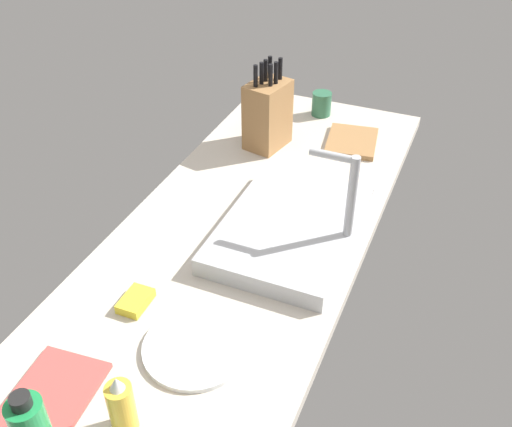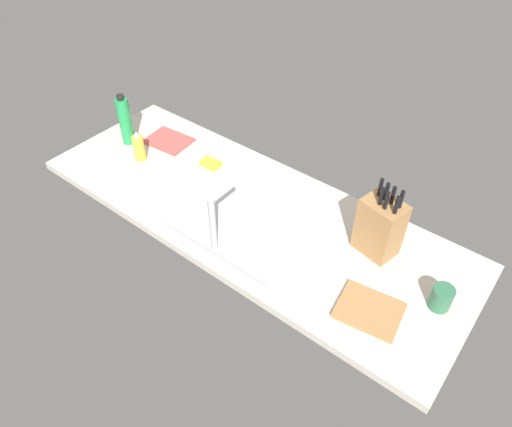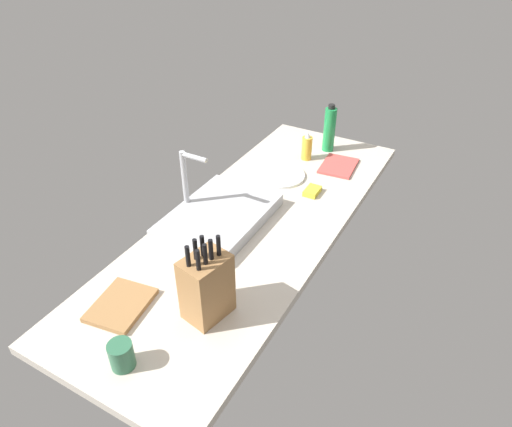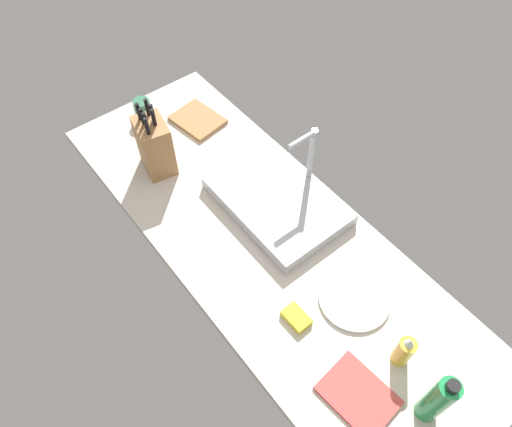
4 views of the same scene
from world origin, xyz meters
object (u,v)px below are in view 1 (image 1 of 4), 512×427
at_px(coffee_mug, 322,104).
at_px(soap_bottle, 122,406).
at_px(knife_block, 268,114).
at_px(faucet, 347,198).
at_px(dish_sponge, 136,301).
at_px(cutting_board, 352,141).
at_px(dish_towel, 52,395).
at_px(sink_basin, 290,228).
at_px(dinner_plate, 196,347).

bearing_deg(coffee_mug, soap_bottle, 2.25).
bearing_deg(knife_block, faucet, 53.34).
xyz_separation_m(coffee_mug, dish_sponge, (1.13, -0.10, -0.03)).
bearing_deg(cutting_board, dish_towel, -12.97).
distance_m(faucet, coffee_mug, 0.80).
distance_m(sink_basin, dish_sponge, 0.47).
height_order(sink_basin, dish_sponge, sink_basin).
xyz_separation_m(soap_bottle, dish_sponge, (-0.29, -0.16, -0.05)).
relative_size(faucet, dish_towel, 1.37).
distance_m(dinner_plate, dish_sponge, 0.21).
xyz_separation_m(faucet, soap_bottle, (0.69, -0.24, -0.10)).
xyz_separation_m(cutting_board, dish_towel, (1.25, -0.29, -0.00)).
bearing_deg(cutting_board, soap_bottle, -5.07).
bearing_deg(soap_bottle, sink_basin, 172.57).
xyz_separation_m(dinner_plate, coffee_mug, (-1.19, -0.09, 0.04)).
distance_m(faucet, dish_towel, 0.82).
relative_size(soap_bottle, dish_sponge, 1.64).
distance_m(faucet, dish_sponge, 0.58).
xyz_separation_m(faucet, cutting_board, (-0.56, -0.12, -0.16)).
bearing_deg(sink_basin, faucet, 90.80).
relative_size(faucet, coffee_mug, 3.28).
height_order(sink_basin, dish_towel, sink_basin).
height_order(cutting_board, coffee_mug, coffee_mug).
xyz_separation_m(faucet, coffee_mug, (-0.73, -0.29, -0.12)).
xyz_separation_m(dinner_plate, dish_towel, (0.22, -0.21, 0.00)).
distance_m(sink_basin, dinner_plate, 0.46).
relative_size(sink_basin, faucet, 1.72).
bearing_deg(faucet, knife_block, -138.36).
distance_m(cutting_board, dish_towel, 1.28).
height_order(sink_basin, soap_bottle, soap_bottle).
relative_size(cutting_board, dish_towel, 0.99).
bearing_deg(soap_bottle, faucet, 161.06).
relative_size(dish_towel, coffee_mug, 2.39).
xyz_separation_m(sink_basin, faucet, (-0.00, 0.15, 0.14)).
distance_m(knife_block, cutting_board, 0.31).
xyz_separation_m(knife_block, soap_bottle, (1.13, 0.16, -0.05)).
height_order(knife_block, dish_towel, knife_block).
distance_m(knife_block, dinner_plate, 0.93).
bearing_deg(sink_basin, dish_towel, -21.24).
height_order(faucet, knife_block, knife_block).
height_order(knife_block, dinner_plate, knife_block).
bearing_deg(sink_basin, dish_sponge, -32.47).
height_order(sink_basin, dinner_plate, sink_basin).
bearing_deg(knife_block, coffee_mug, 172.50).
height_order(cutting_board, dish_sponge, dish_sponge).
height_order(soap_bottle, coffee_mug, soap_bottle).
bearing_deg(coffee_mug, faucet, 21.67).
xyz_separation_m(soap_bottle, dinner_plate, (-0.23, 0.04, -0.06)).
bearing_deg(faucet, soap_bottle, -18.94).
relative_size(knife_block, coffee_mug, 3.41).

